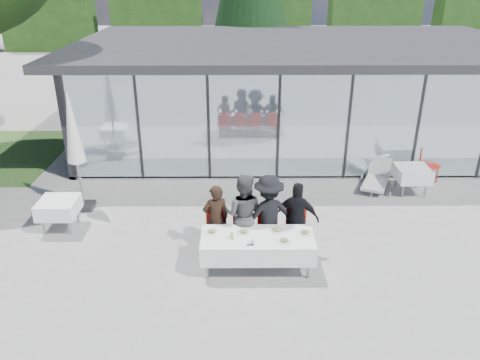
# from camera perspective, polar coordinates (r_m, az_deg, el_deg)

# --- Properties ---
(ground) EXTENTS (90.00, 90.00, 0.00)m
(ground) POSITION_cam_1_polar(r_m,az_deg,el_deg) (10.12, 0.38, -9.28)
(ground) COLOR gray
(ground) RESTS_ON ground
(pavilion) EXTENTS (14.80, 8.80, 3.44)m
(pavilion) POSITION_cam_1_polar(r_m,az_deg,el_deg) (17.08, 6.95, 12.47)
(pavilion) COLOR gray
(pavilion) RESTS_ON ground
(treeline) EXTENTS (62.50, 2.00, 4.40)m
(treeline) POSITION_cam_1_polar(r_m,az_deg,el_deg) (36.64, -3.49, 18.94)
(treeline) COLOR #183510
(treeline) RESTS_ON ground
(dining_table) EXTENTS (2.26, 0.96, 0.75)m
(dining_table) POSITION_cam_1_polar(r_m,az_deg,el_deg) (9.48, 2.13, -7.97)
(dining_table) COLOR white
(dining_table) RESTS_ON ground
(diner_a) EXTENTS (0.69, 0.69, 1.55)m
(diner_a) POSITION_cam_1_polar(r_m,az_deg,el_deg) (9.94, -2.96, -4.74)
(diner_a) COLOR black
(diner_a) RESTS_ON ground
(diner_chair_a) EXTENTS (0.44, 0.44, 0.97)m
(diner_chair_a) POSITION_cam_1_polar(r_m,az_deg,el_deg) (10.12, -2.92, -5.72)
(diner_chair_a) COLOR #B2180B
(diner_chair_a) RESTS_ON ground
(diner_b) EXTENTS (1.04, 1.04, 1.79)m
(diner_b) POSITION_cam_1_polar(r_m,az_deg,el_deg) (9.88, 0.38, -4.13)
(diner_b) COLOR #4D4D4D
(diner_b) RESTS_ON ground
(diner_chair_b) EXTENTS (0.44, 0.44, 0.97)m
(diner_chair_b) POSITION_cam_1_polar(r_m,az_deg,el_deg) (10.11, 0.37, -5.72)
(diner_chair_b) COLOR #B2180B
(diner_chair_b) RESTS_ON ground
(diner_c) EXTENTS (1.42, 1.42, 1.76)m
(diner_c) POSITION_cam_1_polar(r_m,az_deg,el_deg) (9.91, 3.47, -4.18)
(diner_c) COLOR black
(diner_c) RESTS_ON ground
(diner_chair_c) EXTENTS (0.44, 0.44, 0.97)m
(diner_chair_c) POSITION_cam_1_polar(r_m,az_deg,el_deg) (10.13, 3.40, -5.70)
(diner_chair_c) COLOR #B2180B
(diner_chair_c) RESTS_ON ground
(diner_d) EXTENTS (1.18, 1.18, 1.59)m
(diner_d) POSITION_cam_1_polar(r_m,az_deg,el_deg) (10.00, 6.98, -4.57)
(diner_d) COLOR black
(diner_d) RESTS_ON ground
(diner_chair_d) EXTENTS (0.44, 0.44, 0.97)m
(diner_chair_d) POSITION_cam_1_polar(r_m,az_deg,el_deg) (10.19, 6.86, -5.66)
(diner_chair_d) COLOR #B2180B
(diner_chair_d) RESTS_ON ground
(plate_a) EXTENTS (0.29, 0.29, 0.07)m
(plate_a) POSITION_cam_1_polar(r_m,az_deg,el_deg) (9.49, -3.45, -6.30)
(plate_a) COLOR silver
(plate_a) RESTS_ON dining_table
(plate_b) EXTENTS (0.29, 0.29, 0.07)m
(plate_b) POSITION_cam_1_polar(r_m,az_deg,el_deg) (9.46, 0.44, -6.35)
(plate_b) COLOR silver
(plate_b) RESTS_ON dining_table
(plate_c) EXTENTS (0.29, 0.29, 0.07)m
(plate_c) POSITION_cam_1_polar(r_m,az_deg,el_deg) (9.55, 4.53, -6.12)
(plate_c) COLOR silver
(plate_c) RESTS_ON dining_table
(plate_d) EXTENTS (0.29, 0.29, 0.07)m
(plate_d) POSITION_cam_1_polar(r_m,az_deg,el_deg) (9.53, 7.97, -6.37)
(plate_d) COLOR silver
(plate_d) RESTS_ON dining_table
(plate_extra) EXTENTS (0.29, 0.29, 0.07)m
(plate_extra) POSITION_cam_1_polar(r_m,az_deg,el_deg) (9.21, 5.41, -7.39)
(plate_extra) COLOR silver
(plate_extra) RESTS_ON dining_table
(juice_bottle) EXTENTS (0.06, 0.06, 0.14)m
(juice_bottle) POSITION_cam_1_polar(r_m,az_deg,el_deg) (9.24, -0.98, -6.82)
(juice_bottle) COLOR #83B34A
(juice_bottle) RESTS_ON dining_table
(drinking_glasses) EXTENTS (0.07, 0.07, 0.10)m
(drinking_glasses) POSITION_cam_1_polar(r_m,az_deg,el_deg) (9.10, 1.58, -7.51)
(drinking_glasses) COLOR silver
(drinking_glasses) RESTS_ON dining_table
(folded_eyeglasses) EXTENTS (0.14, 0.03, 0.01)m
(folded_eyeglasses) POSITION_cam_1_polar(r_m,az_deg,el_deg) (9.08, 1.25, -7.92)
(folded_eyeglasses) COLOR black
(folded_eyeglasses) RESTS_ON dining_table
(spare_table_left) EXTENTS (0.86, 0.86, 0.74)m
(spare_table_left) POSITION_cam_1_polar(r_m,az_deg,el_deg) (11.65, -21.25, -3.14)
(spare_table_left) COLOR white
(spare_table_left) RESTS_ON ground
(spare_table_right) EXTENTS (0.86, 0.86, 0.74)m
(spare_table_right) POSITION_cam_1_polar(r_m,az_deg,el_deg) (13.46, 20.27, 0.72)
(spare_table_right) COLOR white
(spare_table_right) RESTS_ON ground
(spare_chair_a) EXTENTS (0.60, 0.60, 0.97)m
(spare_chair_a) POSITION_cam_1_polar(r_m,az_deg,el_deg) (14.50, 21.88, 2.06)
(spare_chair_a) COLOR #B2180B
(spare_chair_a) RESTS_ON ground
(spare_chair_b) EXTENTS (0.47, 0.47, 0.97)m
(spare_chair_b) POSITION_cam_1_polar(r_m,az_deg,el_deg) (14.25, 17.43, 2.35)
(spare_chair_b) COLOR #B2180B
(spare_chair_b) RESTS_ON ground
(market_umbrella) EXTENTS (0.50, 0.50, 3.00)m
(market_umbrella) POSITION_cam_1_polar(r_m,az_deg,el_deg) (11.94, -19.66, 5.10)
(market_umbrella) COLOR black
(market_umbrella) RESTS_ON ground
(lounger) EXTENTS (1.10, 1.46, 0.72)m
(lounger) POSITION_cam_1_polar(r_m,az_deg,el_deg) (13.69, 16.36, 0.31)
(lounger) COLOR silver
(lounger) RESTS_ON ground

